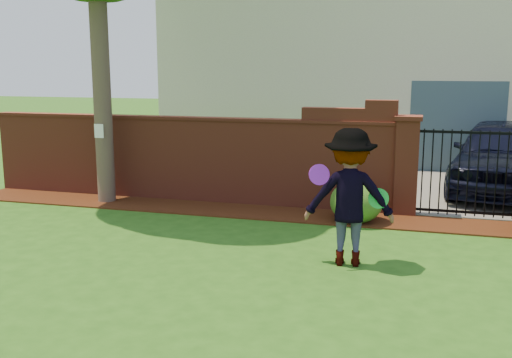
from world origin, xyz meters
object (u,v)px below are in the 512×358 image
(car, at_px, (501,157))
(frisbee_purple, at_px, (319,175))
(man, at_px, (349,198))
(frisbee_green, at_px, (378,198))

(car, distance_m, frisbee_purple, 6.63)
(car, bearing_deg, man, -104.42)
(car, bearing_deg, frisbee_purple, -106.73)
(car, xyz_separation_m, frisbee_green, (-2.21, -5.65, 0.16))
(man, relative_size, frisbee_purple, 6.70)
(man, height_order, frisbee_green, man)
(frisbee_purple, height_order, frisbee_green, frisbee_purple)
(frisbee_green, bearing_deg, car, 68.63)
(frisbee_purple, bearing_deg, frisbee_green, 17.55)
(frisbee_purple, distance_m, frisbee_green, 0.90)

